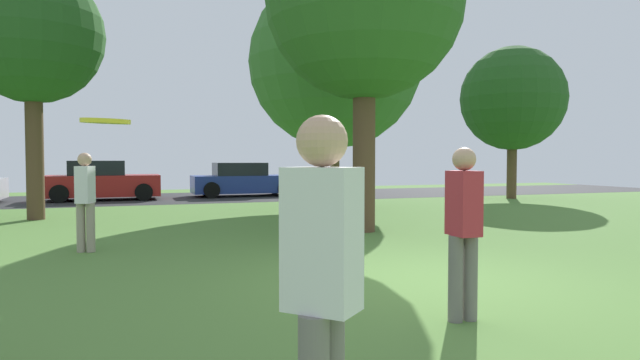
{
  "coord_description": "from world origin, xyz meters",
  "views": [
    {
      "loc": [
        -3.6,
        -5.99,
        1.55
      ],
      "look_at": [
        0.0,
        4.04,
        1.13
      ],
      "focal_mm": 30.31,
      "sensor_mm": 36.0,
      "label": 1
    }
  ],
  "objects_px": {
    "maple_tree_far": "(364,1)",
    "oak_tree_center": "(32,36)",
    "parked_car_red": "(102,182)",
    "oak_tree_right": "(335,62)",
    "frisbee_disc": "(106,121)",
    "person_walking": "(463,226)",
    "person_bystander": "(85,197)",
    "maple_tree_near": "(513,99)",
    "parked_car_blue": "(244,181)",
    "person_catcher": "(322,287)"
  },
  "relations": [
    {
      "from": "oak_tree_right",
      "to": "frisbee_disc",
      "type": "distance_m",
      "value": 14.46
    },
    {
      "from": "maple_tree_near",
      "to": "person_bystander",
      "type": "relative_size",
      "value": 3.57
    },
    {
      "from": "person_bystander",
      "to": "person_walking",
      "type": "distance_m",
      "value": 6.49
    },
    {
      "from": "maple_tree_near",
      "to": "person_walking",
      "type": "distance_m",
      "value": 17.33
    },
    {
      "from": "maple_tree_near",
      "to": "frisbee_disc",
      "type": "distance_m",
      "value": 20.11
    },
    {
      "from": "oak_tree_right",
      "to": "maple_tree_near",
      "type": "bearing_deg",
      "value": 9.49
    },
    {
      "from": "maple_tree_far",
      "to": "parked_car_blue",
      "type": "xyz_separation_m",
      "value": [
        -0.17,
        11.7,
        -4.23
      ]
    },
    {
      "from": "oak_tree_center",
      "to": "parked_car_red",
      "type": "distance_m",
      "value": 7.69
    },
    {
      "from": "person_catcher",
      "to": "parked_car_red",
      "type": "relative_size",
      "value": 0.43
    },
    {
      "from": "maple_tree_near",
      "to": "person_catcher",
      "type": "relative_size",
      "value": 3.37
    },
    {
      "from": "oak_tree_right",
      "to": "maple_tree_far",
      "type": "distance_m",
      "value": 5.68
    },
    {
      "from": "oak_tree_center",
      "to": "person_bystander",
      "type": "distance_m",
      "value": 6.96
    },
    {
      "from": "maple_tree_far",
      "to": "oak_tree_center",
      "type": "bearing_deg",
      "value": 144.87
    },
    {
      "from": "maple_tree_near",
      "to": "person_walking",
      "type": "relative_size",
      "value": 3.55
    },
    {
      "from": "person_bystander",
      "to": "parked_car_blue",
      "type": "bearing_deg",
      "value": -3.7
    },
    {
      "from": "maple_tree_far",
      "to": "parked_car_red",
      "type": "distance_m",
      "value": 13.33
    },
    {
      "from": "person_bystander",
      "to": "maple_tree_near",
      "type": "bearing_deg",
      "value": -43.83
    },
    {
      "from": "frisbee_disc",
      "to": "parked_car_red",
      "type": "height_order",
      "value": "frisbee_disc"
    },
    {
      "from": "parked_car_blue",
      "to": "person_catcher",
      "type": "bearing_deg",
      "value": -100.71
    },
    {
      "from": "parked_car_red",
      "to": "parked_car_blue",
      "type": "xyz_separation_m",
      "value": [
        5.46,
        0.36,
        -0.04
      ]
    },
    {
      "from": "oak_tree_right",
      "to": "parked_car_blue",
      "type": "xyz_separation_m",
      "value": [
        -1.65,
        6.22,
        -3.96
      ]
    },
    {
      "from": "oak_tree_center",
      "to": "person_bystander",
      "type": "relative_size",
      "value": 3.9
    },
    {
      "from": "person_bystander",
      "to": "frisbee_disc",
      "type": "distance_m",
      "value": 6.51
    },
    {
      "from": "maple_tree_far",
      "to": "person_catcher",
      "type": "xyz_separation_m",
      "value": [
        -3.93,
        -8.21,
        -3.89
      ]
    },
    {
      "from": "oak_tree_right",
      "to": "maple_tree_far",
      "type": "xyz_separation_m",
      "value": [
        -1.48,
        -5.47,
        0.26
      ]
    },
    {
      "from": "person_catcher",
      "to": "person_bystander",
      "type": "relative_size",
      "value": 1.06
    },
    {
      "from": "maple_tree_near",
      "to": "person_catcher",
      "type": "height_order",
      "value": "maple_tree_near"
    },
    {
      "from": "parked_car_blue",
      "to": "maple_tree_near",
      "type": "bearing_deg",
      "value": -27.1
    },
    {
      "from": "person_walking",
      "to": "parked_car_red",
      "type": "height_order",
      "value": "person_walking"
    },
    {
      "from": "maple_tree_near",
      "to": "maple_tree_far",
      "type": "relative_size",
      "value": 0.84
    },
    {
      "from": "oak_tree_center",
      "to": "parked_car_red",
      "type": "xyz_separation_m",
      "value": [
        1.32,
        6.45,
        -3.98
      ]
    },
    {
      "from": "maple_tree_near",
      "to": "parked_car_blue",
      "type": "xyz_separation_m",
      "value": [
        -9.58,
        4.9,
        -3.24
      ]
    },
    {
      "from": "oak_tree_right",
      "to": "person_catcher",
      "type": "xyz_separation_m",
      "value": [
        -5.41,
        -13.68,
        -3.62
      ]
    },
    {
      "from": "oak_tree_center",
      "to": "frisbee_disc",
      "type": "bearing_deg",
      "value": -80.23
    },
    {
      "from": "frisbee_disc",
      "to": "person_catcher",
      "type": "bearing_deg",
      "value": -47.19
    },
    {
      "from": "person_catcher",
      "to": "person_bystander",
      "type": "xyz_separation_m",
      "value": [
        -1.47,
        7.43,
        -0.06
      ]
    },
    {
      "from": "person_walking",
      "to": "parked_car_red",
      "type": "distance_m",
      "value": 17.9
    },
    {
      "from": "person_walking",
      "to": "parked_car_red",
      "type": "bearing_deg",
      "value": 14.43
    },
    {
      "from": "person_catcher",
      "to": "oak_tree_right",
      "type": "bearing_deg",
      "value": -64.38
    },
    {
      "from": "person_bystander",
      "to": "oak_tree_center",
      "type": "bearing_deg",
      "value": 34.3
    },
    {
      "from": "oak_tree_center",
      "to": "person_bystander",
      "type": "xyz_separation_m",
      "value": [
        1.54,
        -5.66,
        -3.74
      ]
    },
    {
      "from": "maple_tree_near",
      "to": "person_catcher",
      "type": "bearing_deg",
      "value": -131.63
    },
    {
      "from": "maple_tree_far",
      "to": "person_bystander",
      "type": "distance_m",
      "value": 6.74
    },
    {
      "from": "person_catcher",
      "to": "parked_car_red",
      "type": "bearing_deg",
      "value": -37.86
    },
    {
      "from": "oak_tree_right",
      "to": "parked_car_blue",
      "type": "bearing_deg",
      "value": 104.82
    },
    {
      "from": "oak_tree_right",
      "to": "parked_car_blue",
      "type": "distance_m",
      "value": 7.56
    },
    {
      "from": "parked_car_red",
      "to": "person_bystander",
      "type": "bearing_deg",
      "value": -88.97
    },
    {
      "from": "parked_car_blue",
      "to": "frisbee_disc",
      "type": "bearing_deg",
      "value": -103.96
    },
    {
      "from": "maple_tree_near",
      "to": "parked_car_blue",
      "type": "distance_m",
      "value": 11.23
    },
    {
      "from": "parked_car_red",
      "to": "parked_car_blue",
      "type": "bearing_deg",
      "value": 3.75
    }
  ]
}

